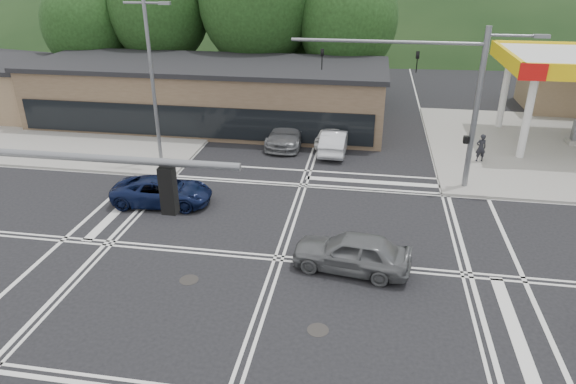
% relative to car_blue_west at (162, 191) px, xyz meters
% --- Properties ---
extents(ground, '(120.00, 120.00, 0.00)m').
position_rel_car_blue_west_xyz_m(ground, '(6.36, -3.97, -0.65)').
color(ground, black).
rests_on(ground, ground).
extents(sidewalk_ne, '(16.00, 16.00, 0.15)m').
position_rel_car_blue_west_xyz_m(sidewalk_ne, '(21.36, 11.03, -0.58)').
color(sidewalk_ne, gray).
rests_on(sidewalk_ne, ground).
extents(sidewalk_nw, '(16.00, 16.00, 0.15)m').
position_rel_car_blue_west_xyz_m(sidewalk_nw, '(-8.64, 11.03, -0.58)').
color(sidewalk_nw, gray).
rests_on(sidewalk_nw, ground).
extents(commercial_row, '(24.00, 8.00, 4.00)m').
position_rel_car_blue_west_xyz_m(commercial_row, '(-1.64, 13.03, 1.35)').
color(commercial_row, brown).
rests_on(commercial_row, ground).
extents(commercial_nw, '(8.00, 7.00, 3.60)m').
position_rel_car_blue_west_xyz_m(commercial_nw, '(-17.64, 13.03, 1.15)').
color(commercial_nw, '#846B4F').
rests_on(commercial_nw, ground).
extents(hill_north, '(252.00, 126.00, 140.00)m').
position_rel_car_blue_west_xyz_m(hill_north, '(6.36, 86.03, -0.65)').
color(hill_north, '#193216').
rests_on(hill_north, ground).
extents(tree_n_a, '(8.00, 8.00, 11.75)m').
position_rel_car_blue_west_xyz_m(tree_n_a, '(-7.64, 20.03, 6.49)').
color(tree_n_a, '#382619').
rests_on(tree_n_a, ground).
extents(tree_n_b, '(9.00, 9.00, 12.98)m').
position_rel_car_blue_west_xyz_m(tree_n_b, '(0.36, 20.03, 7.14)').
color(tree_n_b, '#382619').
rests_on(tree_n_b, ground).
extents(tree_n_c, '(7.60, 7.60, 10.87)m').
position_rel_car_blue_west_xyz_m(tree_n_c, '(7.36, 20.03, 5.84)').
color(tree_n_c, '#382619').
rests_on(tree_n_c, ground).
extents(tree_n_d, '(6.80, 6.80, 9.76)m').
position_rel_car_blue_west_xyz_m(tree_n_d, '(-13.64, 19.03, 5.19)').
color(tree_n_d, '#382619').
rests_on(tree_n_d, ground).
extents(tree_n_e, '(8.40, 8.40, 11.98)m').
position_rel_car_blue_west_xyz_m(tree_n_e, '(4.36, 24.03, 6.49)').
color(tree_n_e, '#382619').
rests_on(tree_n_e, ground).
extents(streetlight_nw, '(2.50, 0.25, 9.00)m').
position_rel_car_blue_west_xyz_m(streetlight_nw, '(-2.08, 5.03, 4.40)').
color(streetlight_nw, slate).
rests_on(streetlight_nw, ground).
extents(signal_mast_ne, '(11.65, 0.30, 8.00)m').
position_rel_car_blue_west_xyz_m(signal_mast_ne, '(13.31, 4.23, 4.42)').
color(signal_mast_ne, slate).
rests_on(signal_mast_ne, ground).
extents(car_blue_west, '(4.84, 2.50, 1.30)m').
position_rel_car_blue_west_xyz_m(car_blue_west, '(0.00, 0.00, 0.00)').
color(car_blue_west, '#0C1435').
rests_on(car_blue_west, ground).
extents(car_grey_center, '(4.64, 2.40, 1.51)m').
position_rel_car_blue_west_xyz_m(car_grey_center, '(9.20, -4.27, 0.10)').
color(car_grey_center, '#5A5C5F').
rests_on(car_grey_center, ground).
extents(car_queue_a, '(1.64, 4.30, 1.40)m').
position_rel_car_blue_west_xyz_m(car_queue_a, '(7.54, 8.52, 0.05)').
color(car_queue_a, silver).
rests_on(car_queue_a, ground).
extents(car_queue_b, '(2.30, 4.55, 1.49)m').
position_rel_car_blue_west_xyz_m(car_queue_b, '(7.36, 10.03, 0.09)').
color(car_queue_b, silver).
rests_on(car_queue_b, ground).
extents(car_northbound, '(2.34, 5.33, 1.52)m').
position_rel_car_blue_west_xyz_m(car_northbound, '(4.50, 9.62, 0.11)').
color(car_northbound, slate).
rests_on(car_northbound, ground).
extents(pedestrian, '(0.65, 0.50, 1.61)m').
position_rel_car_blue_west_xyz_m(pedestrian, '(15.89, 7.93, 0.30)').
color(pedestrian, black).
rests_on(pedestrian, sidewalk_ne).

